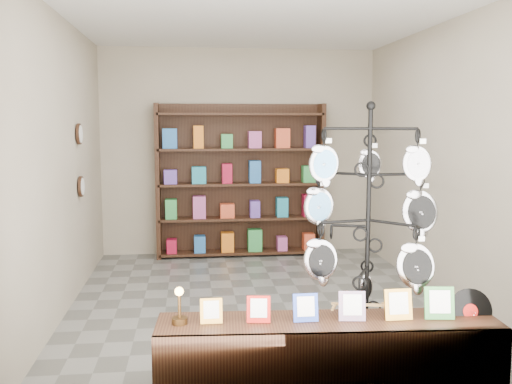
# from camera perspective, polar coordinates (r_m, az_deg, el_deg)

# --- Properties ---
(ground) EXTENTS (5.00, 5.00, 0.00)m
(ground) POSITION_cam_1_polar(r_m,az_deg,el_deg) (6.23, 0.41, -11.07)
(ground) COLOR slate
(ground) RESTS_ON ground
(room_envelope) EXTENTS (5.00, 5.00, 5.00)m
(room_envelope) POSITION_cam_1_polar(r_m,az_deg,el_deg) (5.93, 0.43, 6.21)
(room_envelope) COLOR #B3A790
(room_envelope) RESTS_ON ground
(display_tree) EXTENTS (1.11, 1.09, 2.08)m
(display_tree) POSITION_cam_1_polar(r_m,az_deg,el_deg) (4.31, 11.16, -2.83)
(display_tree) COLOR black
(display_tree) RESTS_ON ground
(front_shelf) EXTENTS (2.37, 0.62, 0.83)m
(front_shelf) POSITION_cam_1_polar(r_m,az_deg,el_deg) (4.13, 7.21, -16.39)
(front_shelf) COLOR black
(front_shelf) RESTS_ON ground
(back_shelving) EXTENTS (2.42, 0.36, 2.20)m
(back_shelving) POSITION_cam_1_polar(r_m,az_deg,el_deg) (8.26, -1.56, 0.69)
(back_shelving) COLOR black
(back_shelving) RESTS_ON ground
(wall_clocks) EXTENTS (0.03, 0.24, 0.84)m
(wall_clocks) POSITION_cam_1_polar(r_m,az_deg,el_deg) (6.81, -17.17, 3.04)
(wall_clocks) COLOR black
(wall_clocks) RESTS_ON ground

